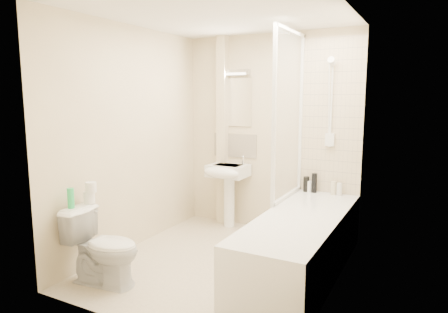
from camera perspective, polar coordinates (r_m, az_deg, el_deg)
The scene contains 24 objects.
floor at distance 4.12m, azimuth -0.44°, elevation -15.08°, with size 2.50×2.50×0.00m, color beige.
wall_back at distance 4.93m, azimuth 6.49°, elevation 3.24°, with size 2.20×0.02×2.40m, color beige.
wall_left at distance 4.43m, azimuth -13.08°, elevation 2.47°, with size 0.02×2.50×2.40m, color beige.
wall_right at distance 3.42m, azimuth 15.96°, elevation 0.61°, with size 0.02×2.50×2.40m, color beige.
ceiling at distance 3.85m, azimuth -0.48°, elevation 19.75°, with size 2.20×2.50×0.02m, color white.
tile_back at distance 4.68m, azimuth 15.09°, elevation 5.48°, with size 0.70×0.01×1.75m, color beige.
tile_right at distance 3.60m, azimuth 16.60°, elevation 4.57°, with size 0.01×2.10×1.75m, color beige.
pipe_boxing at distance 5.14m, azimuth -0.22°, elevation 3.51°, with size 0.12×0.12×2.40m, color beige.
splashback at distance 5.13m, azimuth 1.57°, elevation 1.59°, with size 0.60×0.01×0.30m, color beige.
mirror at distance 5.09m, azimuth 1.59°, elevation 7.74°, with size 0.46×0.01×0.60m, color white.
strip_light at distance 5.08m, azimuth 1.49°, elevation 11.92°, with size 0.42×0.07×0.07m, color silver.
bathtub at distance 3.92m, azimuth 10.92°, elevation -11.98°, with size 0.70×2.10×0.55m.
shower_screen at distance 4.35m, azimuth 9.27°, elevation 5.78°, with size 0.04×0.92×1.80m.
shower_fixture at distance 4.63m, azimuth 15.00°, elevation 6.95°, with size 0.10×0.16×0.99m.
pedestal_sink at distance 4.99m, azimuth 0.40°, elevation -3.08°, with size 0.48×0.45×0.92m.
bottle_black_a at distance 4.77m, azimuth 11.66°, elevation -3.89°, with size 0.07×0.07×0.18m, color black.
bottle_white_a at distance 4.77m, azimuth 12.07°, elevation -4.20°, with size 0.06×0.06×0.13m, color white.
bottle_black_b at distance 4.74m, azimuth 12.78°, elevation -3.71°, with size 0.06×0.06×0.23m, color black.
bottle_cream at distance 4.70m, azimuth 15.38°, elevation -4.37°, with size 0.06×0.06×0.15m, color beige.
bottle_white_b at distance 4.69m, azimuth 16.16°, elevation -4.51°, with size 0.06×0.06×0.14m, color white.
toilet at distance 3.76m, azimuth -16.83°, elevation -12.25°, with size 0.70×0.45×0.68m, color white.
toilet_roll_lower at distance 3.90m, azimuth -18.69°, elevation -5.55°, with size 0.10×0.10×0.11m, color white.
toilet_roll_upper at distance 3.84m, azimuth -18.47°, elevation -4.18°, with size 0.10×0.10×0.09m, color white.
green_bottle at distance 3.78m, azimuth -21.04°, elevation -5.59°, with size 0.06×0.06×0.18m, color #29C561.
Camera 1 is at (1.80, -3.32, 1.66)m, focal length 32.00 mm.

